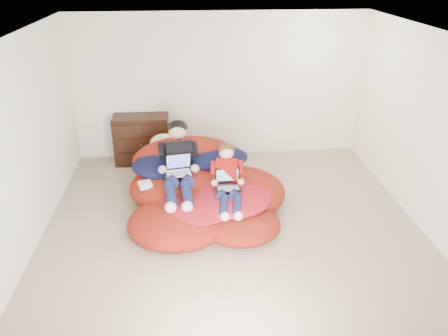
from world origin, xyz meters
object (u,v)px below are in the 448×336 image
younger_boy (228,176)px  dresser (142,139)px  beanbag_pile (201,190)px  older_boy (178,159)px  laptop_black (228,182)px  laptop_white (179,168)px

younger_boy → dresser: bearing=124.0°
beanbag_pile → older_boy: size_ratio=1.78×
older_boy → laptop_black: (0.66, -0.43, -0.16)m
beanbag_pile → laptop_white: bearing=-168.7°
older_boy → younger_boy: 0.78m
beanbag_pile → laptop_black: size_ratio=6.99×
older_boy → laptop_black: size_ratio=3.93×
older_boy → younger_boy: older_boy is taller
younger_boy → laptop_white: size_ratio=2.67×
beanbag_pile → laptop_white: 0.50m
laptop_white → beanbag_pile: bearing=11.3°
dresser → younger_boy: bearing=-56.0°
laptop_black → older_boy: bearing=146.5°
dresser → laptop_white: dresser is taller
dresser → younger_boy: 2.37m
dresser → beanbag_pile: dresser is taller
laptop_black → dresser: bearing=123.6°
laptop_white → laptop_black: (0.66, -0.32, -0.08)m
beanbag_pile → younger_boy: size_ratio=2.49×
older_boy → laptop_white: size_ratio=3.73×
beanbag_pile → older_boy: older_boy is taller
younger_boy → laptop_black: bearing=-90.0°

